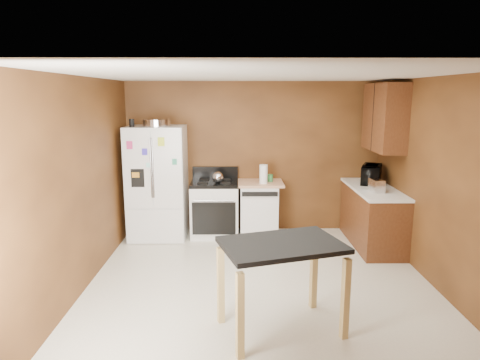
{
  "coord_description": "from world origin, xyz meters",
  "views": [
    {
      "loc": [
        -0.29,
        -4.85,
        2.29
      ],
      "look_at": [
        -0.24,
        0.85,
        1.14
      ],
      "focal_mm": 32.0,
      "sensor_mm": 36.0,
      "label": 1
    }
  ],
  "objects_px": {
    "island": "(282,257)",
    "pen_cup": "(132,123)",
    "roasting_pan": "(157,123)",
    "gas_range": "(215,208)",
    "paper_towel": "(264,174)",
    "dishwasher": "(259,208)",
    "microwave": "(371,175)",
    "green_canister": "(270,178)",
    "toaster": "(377,185)",
    "kettle": "(218,177)",
    "refrigerator": "(158,183)"
  },
  "relations": [
    {
      "from": "microwave",
      "to": "refrigerator",
      "type": "relative_size",
      "value": 0.27
    },
    {
      "from": "gas_range",
      "to": "island",
      "type": "bearing_deg",
      "value": -74.98
    },
    {
      "from": "paper_towel",
      "to": "green_canister",
      "type": "height_order",
      "value": "paper_towel"
    },
    {
      "from": "toaster",
      "to": "paper_towel",
      "type": "bearing_deg",
      "value": 152.6
    },
    {
      "from": "pen_cup",
      "to": "microwave",
      "type": "relative_size",
      "value": 0.24
    },
    {
      "from": "refrigerator",
      "to": "gas_range",
      "type": "bearing_deg",
      "value": 3.81
    },
    {
      "from": "roasting_pan",
      "to": "island",
      "type": "height_order",
      "value": "roasting_pan"
    },
    {
      "from": "green_canister",
      "to": "island",
      "type": "distance_m",
      "value": 2.99
    },
    {
      "from": "kettle",
      "to": "gas_range",
      "type": "relative_size",
      "value": 0.17
    },
    {
      "from": "roasting_pan",
      "to": "refrigerator",
      "type": "xyz_separation_m",
      "value": [
        -0.03,
        0.04,
        -0.95
      ]
    },
    {
      "from": "pen_cup",
      "to": "microwave",
      "type": "distance_m",
      "value": 3.82
    },
    {
      "from": "refrigerator",
      "to": "island",
      "type": "height_order",
      "value": "refrigerator"
    },
    {
      "from": "dishwasher",
      "to": "island",
      "type": "xyz_separation_m",
      "value": [
        0.06,
        -2.94,
        0.31
      ]
    },
    {
      "from": "toaster",
      "to": "refrigerator",
      "type": "bearing_deg",
      "value": 162.91
    },
    {
      "from": "microwave",
      "to": "refrigerator",
      "type": "height_order",
      "value": "refrigerator"
    },
    {
      "from": "dishwasher",
      "to": "kettle",
      "type": "bearing_deg",
      "value": -169.74
    },
    {
      "from": "green_canister",
      "to": "dishwasher",
      "type": "bearing_deg",
      "value": -165.57
    },
    {
      "from": "kettle",
      "to": "paper_towel",
      "type": "height_order",
      "value": "paper_towel"
    },
    {
      "from": "roasting_pan",
      "to": "gas_range",
      "type": "xyz_separation_m",
      "value": [
        0.88,
        0.1,
        -1.39
      ]
    },
    {
      "from": "refrigerator",
      "to": "dishwasher",
      "type": "distance_m",
      "value": 1.69
    },
    {
      "from": "refrigerator",
      "to": "island",
      "type": "distance_m",
      "value": 3.32
    },
    {
      "from": "toaster",
      "to": "island",
      "type": "xyz_separation_m",
      "value": [
        -1.61,
        -2.17,
        -0.23
      ]
    },
    {
      "from": "green_canister",
      "to": "gas_range",
      "type": "bearing_deg",
      "value": -175.51
    },
    {
      "from": "kettle",
      "to": "paper_towel",
      "type": "xyz_separation_m",
      "value": [
        0.73,
        -0.0,
        0.05
      ]
    },
    {
      "from": "green_canister",
      "to": "island",
      "type": "bearing_deg",
      "value": -92.24
    },
    {
      "from": "microwave",
      "to": "gas_range",
      "type": "height_order",
      "value": "microwave"
    },
    {
      "from": "kettle",
      "to": "microwave",
      "type": "xyz_separation_m",
      "value": [
        2.43,
        -0.08,
        0.05
      ]
    },
    {
      "from": "roasting_pan",
      "to": "island",
      "type": "bearing_deg",
      "value": -59.41
    },
    {
      "from": "microwave",
      "to": "dishwasher",
      "type": "height_order",
      "value": "microwave"
    },
    {
      "from": "kettle",
      "to": "island",
      "type": "xyz_separation_m",
      "value": [
        0.72,
        -2.82,
        -0.23
      ]
    },
    {
      "from": "paper_towel",
      "to": "dishwasher",
      "type": "bearing_deg",
      "value": 118.63
    },
    {
      "from": "microwave",
      "to": "dishwasher",
      "type": "distance_m",
      "value": 1.87
    },
    {
      "from": "roasting_pan",
      "to": "kettle",
      "type": "xyz_separation_m",
      "value": [
        0.94,
        0.01,
        -0.86
      ]
    },
    {
      "from": "pen_cup",
      "to": "paper_towel",
      "type": "xyz_separation_m",
      "value": [
        2.03,
        0.08,
        -0.82
      ]
    },
    {
      "from": "island",
      "to": "roasting_pan",
      "type": "bearing_deg",
      "value": 120.59
    },
    {
      "from": "gas_range",
      "to": "paper_towel",
      "type": "bearing_deg",
      "value": -6.98
    },
    {
      "from": "kettle",
      "to": "dishwasher",
      "type": "bearing_deg",
      "value": 10.26
    },
    {
      "from": "kettle",
      "to": "toaster",
      "type": "bearing_deg",
      "value": -15.57
    },
    {
      "from": "green_canister",
      "to": "microwave",
      "type": "xyz_separation_m",
      "value": [
        1.58,
        -0.24,
        0.09
      ]
    },
    {
      "from": "paper_towel",
      "to": "green_canister",
      "type": "xyz_separation_m",
      "value": [
        0.11,
        0.17,
        -0.09
      ]
    },
    {
      "from": "dishwasher",
      "to": "island",
      "type": "height_order",
      "value": "island"
    },
    {
      "from": "roasting_pan",
      "to": "green_canister",
      "type": "xyz_separation_m",
      "value": [
        1.78,
        0.17,
        -0.91
      ]
    },
    {
      "from": "roasting_pan",
      "to": "gas_range",
      "type": "bearing_deg",
      "value": 6.72
    },
    {
      "from": "pen_cup",
      "to": "green_canister",
      "type": "bearing_deg",
      "value": 6.63
    },
    {
      "from": "microwave",
      "to": "island",
      "type": "bearing_deg",
      "value": 172.16
    },
    {
      "from": "pen_cup",
      "to": "toaster",
      "type": "xyz_separation_m",
      "value": [
        3.63,
        -0.57,
        -0.87
      ]
    },
    {
      "from": "island",
      "to": "pen_cup",
      "type": "bearing_deg",
      "value": 126.56
    },
    {
      "from": "roasting_pan",
      "to": "pen_cup",
      "type": "bearing_deg",
      "value": -168.41
    },
    {
      "from": "microwave",
      "to": "island",
      "type": "xyz_separation_m",
      "value": [
        -1.7,
        -2.74,
        -0.28
      ]
    },
    {
      "from": "dishwasher",
      "to": "green_canister",
      "type": "bearing_deg",
      "value": 14.43
    }
  ]
}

